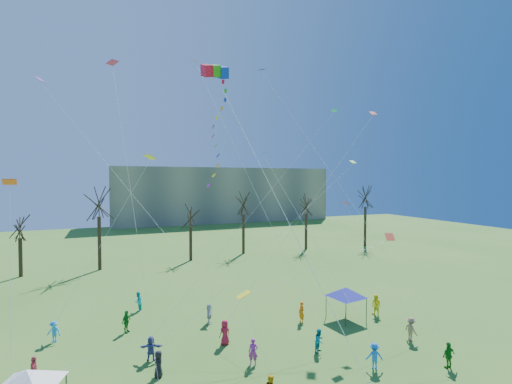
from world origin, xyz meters
name	(u,v)px	position (x,y,z in m)	size (l,w,h in m)	color
distant_building	(223,195)	(22.00, 82.00, 7.50)	(60.00, 14.00, 15.00)	gray
bare_tree_row	(213,211)	(6.16, 36.03, 7.01)	(70.64, 8.28, 10.91)	black
big_box_kite	(222,134)	(-1.37, 6.86, 14.68)	(2.73, 7.20, 20.92)	red
canopy_tent_white	(26,379)	(-11.85, 3.97, 2.41)	(3.59, 3.59, 2.85)	#3F3F44
canopy_tent_blue	(346,292)	(10.23, 9.19, 2.28)	(3.56, 3.56, 2.69)	#3F3F44
festival_crowd	(220,343)	(-1.41, 7.24, 0.84)	(26.03, 18.28, 1.85)	red
small_kites_aloft	(235,151)	(0.89, 10.81, 14.01)	(28.03, 18.00, 33.38)	#FF420D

